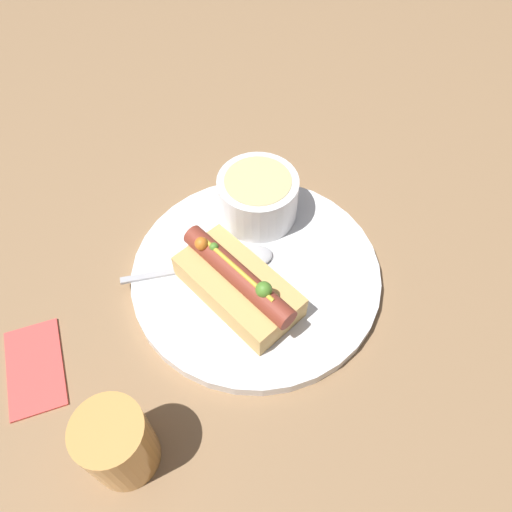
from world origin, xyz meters
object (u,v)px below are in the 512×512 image
soup_bowl (258,196)px  drinking_glass (114,442)px  spoon (235,260)px  hot_dog (236,283)px

soup_bowl → drinking_glass: (0.04, -0.31, -0.00)m
soup_bowl → spoon: bearing=-78.6°
soup_bowl → drinking_glass: bearing=-82.9°
spoon → soup_bowl: bearing=58.1°
hot_dog → spoon: 0.05m
soup_bowl → spoon: size_ratio=0.68×
hot_dog → spoon: (-0.02, 0.04, -0.02)m
hot_dog → drinking_glass: 0.20m
soup_bowl → drinking_glass: 0.32m
soup_bowl → drinking_glass: drinking_glass is taller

